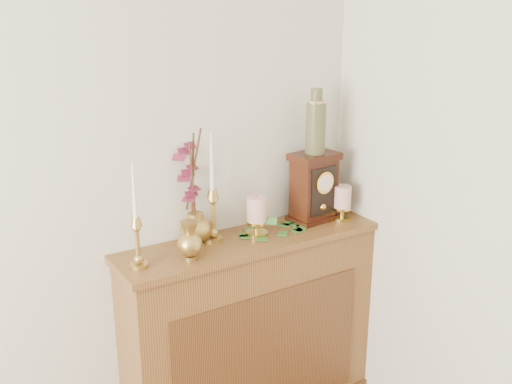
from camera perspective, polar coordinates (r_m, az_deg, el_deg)
console_shelf at (r=2.89m, az=-0.41°, el=-13.42°), size 1.24×0.34×0.93m
candlestick_left at (r=2.37m, az=-11.28°, el=-3.96°), size 0.07×0.07×0.43m
candlestick_center at (r=2.57m, az=-4.13°, el=-1.42°), size 0.08×0.08×0.49m
bud_vase at (r=2.42m, az=-6.33°, el=-4.71°), size 0.10×0.10×0.17m
ginger_jar at (r=2.57m, az=-6.35°, el=0.18°), size 0.21×0.22×0.52m
pillar_candle_left at (r=2.65m, az=0.07°, el=-2.13°), size 0.10×0.10×0.19m
pillar_candle_right at (r=2.87m, az=8.22°, el=-0.86°), size 0.09×0.09×0.18m
ivy_garland at (r=2.75m, az=2.77°, el=-3.33°), size 0.46×0.20×0.09m
mantel_clock at (r=2.83m, az=5.56°, el=0.41°), size 0.23×0.18×0.33m
ceramic_vase at (r=2.76m, az=5.70°, el=6.39°), size 0.09×0.09×0.30m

